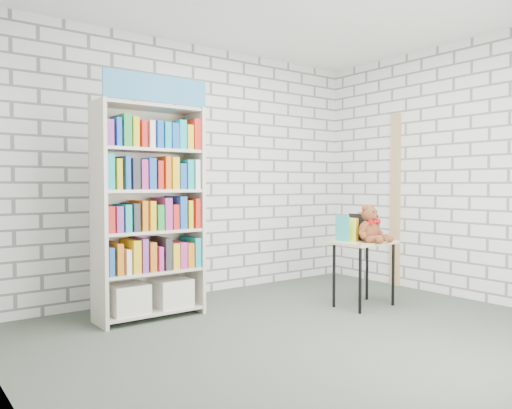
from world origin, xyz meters
TOP-DOWN VIEW (x-y plane):
  - ground at (0.00, 0.00)m, footprint 4.50×4.50m
  - room_shell at (0.00, 0.00)m, footprint 4.52×4.02m
  - bookshelf at (-0.84, 1.36)m, footprint 0.98×0.38m
  - display_table at (1.09, 0.46)m, footprint 0.63×0.45m
  - table_books at (1.09, 0.56)m, footprint 0.44×0.21m
  - teddy_bear at (1.07, 0.36)m, footprint 0.34×0.32m
  - door_trim at (2.23, 0.95)m, footprint 0.05×0.12m

SIDE VIEW (x-z plane):
  - ground at x=0.00m, z-range 0.00..0.00m
  - display_table at x=1.09m, z-range 0.24..0.91m
  - table_books at x=1.09m, z-range 0.67..0.92m
  - teddy_bear at x=1.07m, z-range 0.63..1.00m
  - bookshelf at x=-0.84m, z-range -0.10..2.11m
  - door_trim at x=2.23m, z-range 0.00..2.10m
  - room_shell at x=0.00m, z-range 0.38..3.19m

